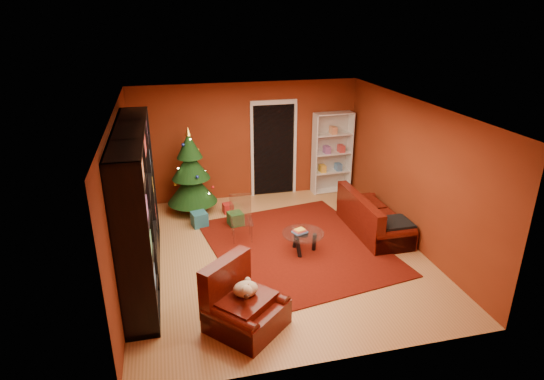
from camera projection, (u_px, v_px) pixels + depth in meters
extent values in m
cube|color=#B27A44|center=(277.00, 254.00, 8.10)|extent=(5.00, 5.50, 0.05)
cube|color=silver|center=(278.00, 106.00, 7.11)|extent=(5.00, 5.50, 0.05)
cube|color=maroon|center=(247.00, 141.00, 10.11)|extent=(5.00, 0.05, 2.60)
cube|color=maroon|center=(120.00, 198.00, 7.06)|extent=(0.05, 5.50, 2.60)
cube|color=maroon|center=(414.00, 173.00, 8.15)|extent=(0.05, 5.50, 2.60)
cube|color=#581007|center=(297.00, 247.00, 8.27)|extent=(3.41, 3.81, 0.02)
cube|color=#206577|center=(199.00, 219.00, 9.04)|extent=(0.35, 0.35, 0.29)
cube|color=#1F5E25|center=(236.00, 219.00, 9.06)|extent=(0.33, 0.33, 0.28)
cube|color=maroon|center=(228.00, 208.00, 9.64)|extent=(0.23, 0.23, 0.21)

